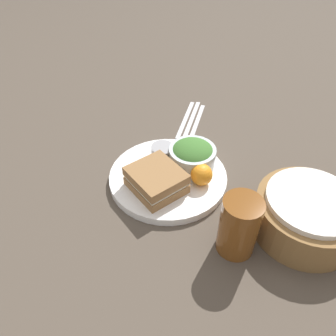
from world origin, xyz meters
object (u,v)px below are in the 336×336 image
at_px(drink_glass, 239,226).
at_px(spoon, 197,121).
at_px(sandwich, 155,180).
at_px(bread_basket, 307,214).
at_px(dressing_cup, 163,153).
at_px(plate, 168,177).
at_px(salad_bowl, 192,155).
at_px(fork, 185,119).
at_px(knife, 191,120).

xyz_separation_m(drink_glass, spoon, (-0.36, -0.25, -0.06)).
height_order(sandwich, bread_basket, bread_basket).
relative_size(bread_basket, spoon, 1.15).
height_order(dressing_cup, bread_basket, bread_basket).
bearing_deg(bread_basket, drink_glass, -43.37).
distance_m(plate, drink_glass, 0.23).
distance_m(salad_bowl, spoon, 0.22).
bearing_deg(fork, salad_bowl, -163.27).
bearing_deg(drink_glass, fork, -140.21).
height_order(dressing_cup, fork, dressing_cup).
bearing_deg(drink_glass, sandwich, -102.28).
relative_size(salad_bowl, bread_basket, 0.54).
height_order(salad_bowl, spoon, salad_bowl).
xyz_separation_m(sandwich, salad_bowl, (-0.11, 0.04, 0.01)).
height_order(salad_bowl, fork, salad_bowl).
xyz_separation_m(plate, drink_glass, (0.10, 0.21, 0.05)).
relative_size(salad_bowl, dressing_cup, 2.02).
xyz_separation_m(sandwich, fork, (-0.30, -0.08, -0.04)).
bearing_deg(sandwich, bread_basket, 101.61).
bearing_deg(knife, dressing_cup, 172.91).
xyz_separation_m(sandwich, knife, (-0.31, -0.06, -0.04)).
bearing_deg(knife, spoon, -90.00).
relative_size(salad_bowl, drink_glass, 0.88).
distance_m(fork, knife, 0.02).
distance_m(salad_bowl, drink_glass, 0.23).
distance_m(bread_basket, fork, 0.46).
bearing_deg(knife, sandwich, 177.15).
height_order(drink_glass, knife, drink_glass).
bearing_deg(knife, drink_glass, -156.88).
bearing_deg(salad_bowl, bread_basket, 80.38).
height_order(bread_basket, spoon, bread_basket).
relative_size(dressing_cup, fork, 0.28).
bearing_deg(sandwich, spoon, -171.56).
xyz_separation_m(drink_glass, fork, (-0.35, -0.29, -0.06)).
xyz_separation_m(salad_bowl, bread_basket, (0.05, 0.28, -0.00)).
distance_m(salad_bowl, knife, 0.22).
bearing_deg(plate, dressing_cup, -136.56).
distance_m(sandwich, spoon, 0.32).
xyz_separation_m(knife, spoon, (-0.00, 0.02, 0.00)).
bearing_deg(fork, sandwich, -179.55).
bearing_deg(salad_bowl, fork, -148.70).
bearing_deg(plate, bread_basket, 92.26).
height_order(sandwich, knife, sandwich).
bearing_deg(fork, plate, -176.09).
bearing_deg(bread_basket, fork, -121.23).
xyz_separation_m(salad_bowl, fork, (-0.19, -0.12, -0.05)).
distance_m(bread_basket, knife, 0.45).
relative_size(plate, sandwich, 1.92).
bearing_deg(spoon, drink_glass, -159.05).
bearing_deg(spoon, fork, 90.00).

